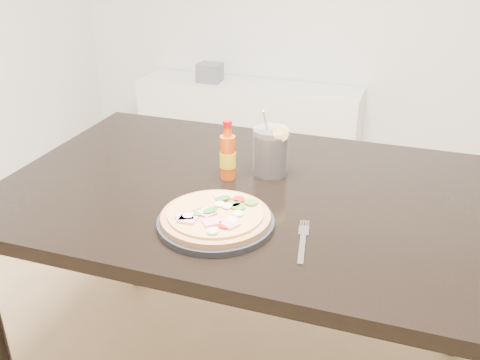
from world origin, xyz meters
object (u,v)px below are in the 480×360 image
(fork, at_px, (303,240))
(media_console, at_px, (248,122))
(plate, at_px, (216,222))
(hot_sauce_bottle, at_px, (228,156))
(dining_table, at_px, (254,214))
(cola_cup, at_px, (271,152))
(pizza, at_px, (216,216))

(fork, relative_size, media_console, 0.13)
(plate, distance_m, hot_sauce_bottle, 0.27)
(dining_table, xyz_separation_m, cola_cup, (0.01, 0.11, 0.15))
(dining_table, bearing_deg, fork, -49.72)
(cola_cup, bearing_deg, dining_table, -97.63)
(pizza, xyz_separation_m, hot_sauce_bottle, (-0.06, 0.26, 0.04))
(pizza, bearing_deg, fork, 0.22)
(hot_sauce_bottle, relative_size, fork, 0.92)
(media_console, bearing_deg, dining_table, -71.62)
(plate, bearing_deg, hot_sauce_bottle, 103.64)
(plate, distance_m, pizza, 0.02)
(media_console, bearing_deg, hot_sauce_bottle, -73.90)
(pizza, relative_size, media_console, 0.19)
(plate, bearing_deg, pizza, -62.60)
(plate, xyz_separation_m, pizza, (0.00, -0.00, 0.02))
(plate, relative_size, hot_sauce_bottle, 1.64)
(plate, xyz_separation_m, cola_cup, (0.04, 0.33, 0.06))
(plate, bearing_deg, dining_table, 82.99)
(cola_cup, xyz_separation_m, media_console, (-0.62, 1.71, -0.57))
(pizza, distance_m, cola_cup, 0.34)
(hot_sauce_bottle, height_order, fork, hot_sauce_bottle)
(dining_table, bearing_deg, cola_cup, 82.37)
(dining_table, height_order, hot_sauce_bottle, hot_sauce_bottle)
(cola_cup, bearing_deg, plate, -97.22)
(fork, bearing_deg, pizza, 170.71)
(cola_cup, relative_size, media_console, 0.14)
(dining_table, bearing_deg, pizza, -96.82)
(fork, distance_m, media_console, 2.25)
(pizza, xyz_separation_m, cola_cup, (0.04, 0.33, 0.04))
(pizza, bearing_deg, hot_sauce_bottle, 103.71)
(plate, relative_size, pizza, 1.07)
(cola_cup, bearing_deg, pizza, -97.09)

